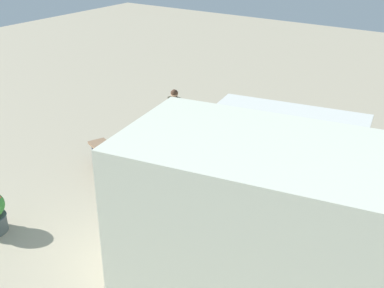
{
  "coord_description": "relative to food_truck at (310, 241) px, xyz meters",
  "views": [
    {
      "loc": [
        5.55,
        2.96,
        5.16
      ],
      "look_at": [
        -1.49,
        -1.88,
        1.16
      ],
      "focal_mm": 44.87,
      "sensor_mm": 36.0,
      "label": 1
    }
  ],
  "objects": [
    {
      "name": "ground_plane",
      "position": [
        -0.27,
        -1.27,
        -1.22
      ],
      "size": [
        40.0,
        40.0,
        0.0
      ],
      "primitive_type": "plane",
      "color": "tan"
    },
    {
      "name": "food_truck",
      "position": [
        0.0,
        0.0,
        0.0
      ],
      "size": [
        3.3,
        5.82,
        2.54
      ],
      "color": "white",
      "rests_on": "ground_plane"
    },
    {
      "name": "person_customer",
      "position": [
        -4.85,
        -5.84,
        -0.87
      ],
      "size": [
        0.54,
        0.76,
        0.91
      ],
      "color": "navy",
      "rests_on": "ground_plane"
    },
    {
      "name": "plaza_bench",
      "position": [
        -1.5,
        -5.13,
        -0.84
      ],
      "size": [
        1.04,
        1.78,
        0.51
      ],
      "color": "#8D6B4E",
      "rests_on": "ground_plane"
    },
    {
      "name": "trash_bin",
      "position": [
        -4.63,
        -1.42,
        -0.81
      ],
      "size": [
        0.51,
        0.51,
        0.81
      ],
      "color": "black",
      "rests_on": "ground_plane"
    }
  ]
}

